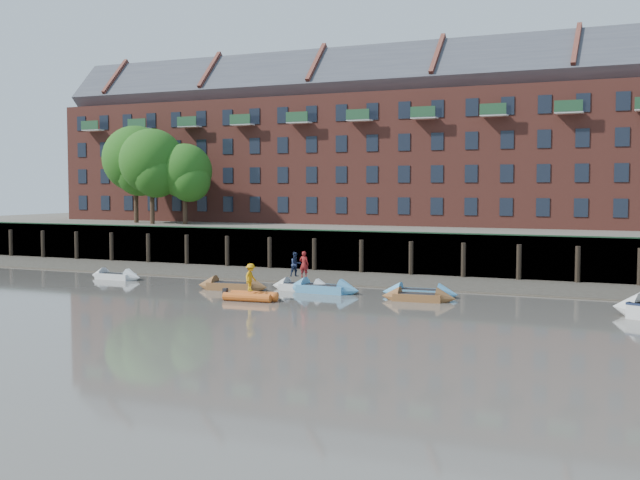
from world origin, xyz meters
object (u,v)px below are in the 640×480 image
Objects in this scene: rowboat_5 at (420,293)px; rowboat_6 at (418,297)px; rib_tender at (253,296)px; person_rower_b at (296,264)px; rowboat_4 at (323,289)px; rowboat_3 at (302,287)px; rowboat_0 at (116,276)px; person_rower_a at (304,264)px; rowboat_2 at (232,286)px; person_rib_crew at (251,277)px.

rowboat_5 is 1.06× the size of rowboat_6.
person_rower_b reaches higher than rib_tender.
rowboat_4 is 6.18m from rowboat_5.
rowboat_3 is at bearing 164.50° from rowboat_6.
rowboat_6 is (23.26, -1.56, 0.00)m from rowboat_0.
person_rower_b is at bearing -18.63° from person_rower_a.
person_rower_b is (0.12, 5.47, 1.41)m from rib_tender.
rib_tender is (-8.93, -3.82, 0.02)m from rowboat_6.
rowboat_5 is (7.83, 0.17, 0.01)m from rowboat_3.
person_rower_a reaches higher than rowboat_6.
rowboat_5 is 10.12m from rib_tender.
rowboat_2 is at bearing -7.64° from rowboat_0.
rowboat_4 is (5.93, 1.15, 0.01)m from rowboat_2.
rowboat_4 reaches higher than rib_tender.
rowboat_2 is 1.11× the size of rowboat_6.
person_rib_crew reaches higher than rowboat_4.
rowboat_2 reaches higher than rowboat_6.
person_rower_b is at bearing 175.80° from rowboat_5.
person_rib_crew is at bearing -115.43° from rowboat_4.
rowboat_0 is 0.92× the size of rowboat_5.
person_rower_a is (-7.67, -0.23, 1.46)m from rowboat_5.
person_rower_a is 5.31m from person_rib_crew.
person_rower_a reaches higher than person_rib_crew.
rowboat_4 is 1.12× the size of rowboat_6.
rowboat_3 is 1.53m from person_rower_b.
person_rower_a reaches higher than rowboat_4.
person_rower_a is at bearing -17.59° from rowboat_3.
rib_tender is (-0.65, -5.34, 0.02)m from rowboat_3.
rowboat_4 is (1.69, -0.46, 0.03)m from rowboat_3.
rowboat_6 reaches higher than rib_tender.
rowboat_2 is 5.11m from person_rib_crew.
person_rower_a is at bearing 164.70° from rowboat_6.
rowboat_3 is at bearing 13.76° from rowboat_2.
rowboat_4 is at bearing -13.26° from rowboat_3.
rowboat_5 is (6.15, 0.64, -0.01)m from rowboat_4.
person_rib_crew is (-9.10, -3.74, 1.12)m from rowboat_6.
rowboat_0 is 2.67× the size of person_rib_crew.
person_rower_b is at bearing 1.50° from rowboat_0.
rowboat_0 is at bearing 154.82° from rib_tender.
person_rower_b reaches higher than rowboat_4.
rib_tender is 5.65m from person_rower_b.
person_rib_crew is (-2.51, -4.79, 1.10)m from rowboat_4.
rowboat_3 is at bearing 166.84° from rowboat_4.
rowboat_6 is at bearing 18.54° from rib_tender.
rowboat_5 is at bearing 1.47° from rowboat_0.
rowboat_2 is 3.11× the size of person_rower_b.
rowboat_6 is at bearing -2.70° from rowboat_0.
person_rower_b is at bearing 167.09° from rowboat_4.
person_rower_b is (14.46, 0.09, 1.43)m from rowboat_0.
rowboat_0 is at bearing 127.16° from person_rower_b.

